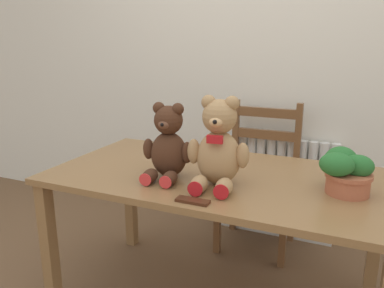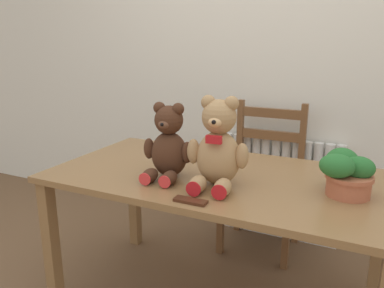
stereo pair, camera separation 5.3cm
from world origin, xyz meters
name	(u,v)px [view 1 (the left image)]	position (x,y,z in m)	size (l,w,h in m)	color
wall_back	(268,47)	(0.00, 1.39, 1.30)	(8.00, 0.04, 2.60)	silver
radiator	(274,191)	(0.11, 1.32, 0.32)	(0.83, 0.10, 0.70)	silver
dining_table	(217,191)	(0.00, 0.41, 0.64)	(1.57, 0.83, 0.73)	olive
wooden_chair_behind	(260,177)	(0.04, 1.13, 0.48)	(0.46, 0.39, 0.96)	brown
teddy_bear_left	(168,146)	(-0.19, 0.28, 0.88)	(0.24, 0.25, 0.34)	#472819
teddy_bear_right	(218,148)	(0.05, 0.28, 0.89)	(0.27, 0.28, 0.39)	tan
potted_plant	(345,171)	(0.56, 0.41, 0.82)	(0.21, 0.22, 0.18)	#B25B3D
chocolate_bar	(193,201)	(0.03, 0.06, 0.73)	(0.13, 0.05, 0.01)	#472314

